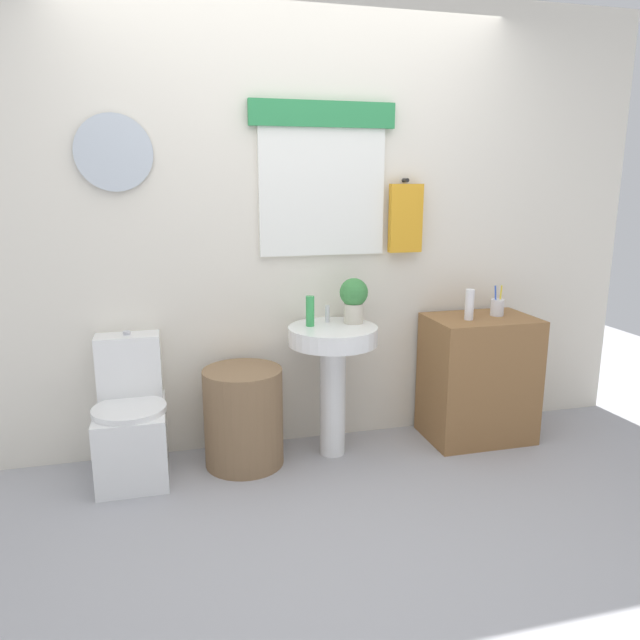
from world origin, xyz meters
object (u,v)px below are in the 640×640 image
object	(u,v)px
wooden_cabinet	(478,378)
toothbrush_cup	(497,307)
laundry_hamper	(244,417)
pedestal_sink	(333,359)
potted_plant	(354,298)
soap_bottle	(310,311)
toilet	(132,423)
lotion_bottle	(469,304)

from	to	relation	value
wooden_cabinet	toothbrush_cup	xyz separation A→B (m)	(0.11, 0.02, 0.44)
laundry_hamper	pedestal_sink	world-z (taller)	pedestal_sink
pedestal_sink	potted_plant	bearing A→B (deg)	23.20
soap_bottle	potted_plant	world-z (taller)	potted_plant
wooden_cabinet	toothbrush_cup	size ratio (longest dim) A/B	4.16
pedestal_sink	toothbrush_cup	bearing A→B (deg)	1.09
wooden_cabinet	potted_plant	size ratio (longest dim) A/B	2.95
soap_bottle	potted_plant	bearing A→B (deg)	2.20
soap_bottle	wooden_cabinet	bearing A→B (deg)	-2.72
pedestal_sink	soap_bottle	bearing A→B (deg)	157.38
laundry_hamper	toothbrush_cup	xyz separation A→B (m)	(1.56, 0.02, 0.54)
toilet	wooden_cabinet	size ratio (longest dim) A/B	1.00
soap_bottle	lotion_bottle	xyz separation A→B (m)	(0.94, -0.09, 0.01)
lotion_bottle	toothbrush_cup	bearing A→B (deg)	15.17
laundry_hamper	soap_bottle	world-z (taller)	soap_bottle
soap_bottle	toilet	bearing A→B (deg)	-179.20
laundry_hamper	lotion_bottle	bearing A→B (deg)	-1.71
pedestal_sink	wooden_cabinet	xyz separation A→B (m)	(0.93, -0.00, -0.19)
toilet	soap_bottle	bearing A→B (deg)	0.80
soap_bottle	toothbrush_cup	distance (m)	1.16
toilet	potted_plant	xyz separation A→B (m)	(1.26, 0.02, 0.63)
toilet	lotion_bottle	xyz separation A→B (m)	(1.94, -0.08, 0.57)
toilet	toothbrush_cup	size ratio (longest dim) A/B	4.17
toilet	soap_bottle	distance (m)	1.15
toothbrush_cup	toilet	bearing A→B (deg)	179.57
laundry_hamper	wooden_cabinet	distance (m)	1.45
pedestal_sink	potted_plant	world-z (taller)	potted_plant
laundry_hamper	toilet	bearing A→B (deg)	176.56
pedestal_sink	wooden_cabinet	bearing A→B (deg)	-0.00
lotion_bottle	toothbrush_cup	distance (m)	0.23
potted_plant	lotion_bottle	world-z (taller)	potted_plant
laundry_hamper	soap_bottle	distance (m)	0.70
laundry_hamper	toothbrush_cup	world-z (taller)	toothbrush_cup
wooden_cabinet	soap_bottle	world-z (taller)	soap_bottle
pedestal_sink	toothbrush_cup	xyz separation A→B (m)	(1.04, 0.02, 0.25)
toilet	laundry_hamper	world-z (taller)	toilet
laundry_hamper	pedestal_sink	distance (m)	0.60
pedestal_sink	toothbrush_cup	distance (m)	1.07
laundry_hamper	pedestal_sink	xyz separation A→B (m)	(0.52, 0.00, 0.30)
pedestal_sink	toothbrush_cup	world-z (taller)	toothbrush_cup
potted_plant	pedestal_sink	bearing A→B (deg)	-156.80
lotion_bottle	wooden_cabinet	bearing A→B (deg)	19.91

